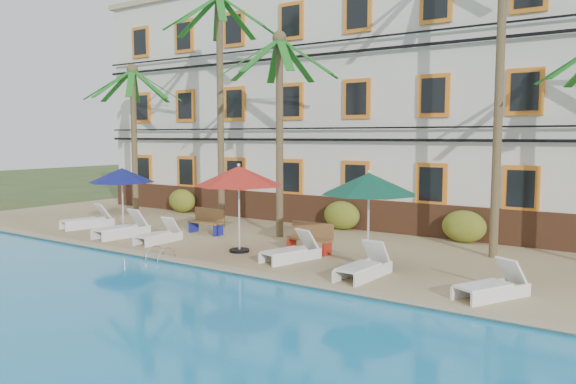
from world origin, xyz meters
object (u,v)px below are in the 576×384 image
Objects in this scene: umbrella_green at (369,184)px; lounger_b at (123,228)px; palm_c at (280,105)px; bench_right at (310,237)px; palm_a at (134,118)px; palm_b at (220,79)px; lounger_d at (292,251)px; pool_ladder at (161,259)px; bench_left at (207,221)px; palm_d at (501,34)px; lounger_f at (492,285)px; lounger_a at (88,220)px; lounger_e at (364,266)px; umbrella_red at (239,176)px; umbrella_blue at (122,176)px; lounger_c at (159,235)px.

umbrella_green is 1.29× the size of lounger_b.
palm_c reaches higher than bench_right.
palm_a is 0.74× the size of palm_b.
lounger_d is at bearing -49.56° from palm_c.
palm_a is 4.52× the size of bench_right.
palm_b is 8.10m from pool_ladder.
lounger_b is at bearing -132.58° from bench_left.
palm_d reaches higher than lounger_f.
lounger_a is 15.71m from lounger_f.
palm_a is 4.44× the size of bench_left.
bench_left is at bearing -169.59° from palm_d.
lounger_e is at bearing 179.61° from lounger_f.
lounger_e reaches higher than lounger_f.
umbrella_green is at bearing -128.58° from palm_d.
palm_a is 9.12× the size of pool_ladder.
umbrella_red is 3.40m from pool_ladder.
palm_a is at bearing 175.48° from palm_b.
palm_b is at bearing 161.50° from lounger_f.
umbrella_blue is 6.24m from umbrella_red.
bench_left is (3.11, 1.31, -1.63)m from umbrella_blue.
umbrella_red is 1.43× the size of lounger_e.
bench_right is at bearing -12.33° from palm_a.
palm_c is at bearing -4.61° from palm_a.
lounger_e is 3.33m from bench_right.
palm_b reaches higher than lounger_f.
umbrella_blue is at bearing 151.58° from pool_ladder.
palm_d is 8.15m from bench_right.
bench_left is at bearing 166.95° from lounger_f.
umbrella_red is 5.11m from lounger_e.
lounger_b reaches higher than lounger_e.
palm_b is at bearing 33.75° from lounger_a.
lounger_a is 9.77m from bench_right.
lounger_a reaches higher than lounger_f.
bench_right is at bearing 146.71° from lounger_e.
umbrella_blue is at bearing 173.69° from lounger_e.
bench_right is at bearing 162.81° from lounger_f.
bench_left is (5.91, -1.69, -3.95)m from palm_a.
lounger_f is (11.31, -3.78, -5.49)m from palm_b.
lounger_a is (-1.66, -0.36, -1.80)m from umbrella_blue.
palm_b reaches higher than lounger_e.
lounger_f is (8.34, -3.54, -4.40)m from palm_c.
lounger_b is (2.74, -0.55, 0.01)m from lounger_a.
palm_c is 3.74m from umbrella_red.
palm_b is 10.49m from lounger_e.
pool_ladder is (1.99, -1.78, -0.27)m from lounger_c.
umbrella_green is at bearing 6.32° from lounger_c.
palm_c is 6.88m from pool_ladder.
palm_b is 3.30× the size of umbrella_red.
lounger_b is at bearing 178.62° from lounger_f.
umbrella_green is at bearing -13.14° from palm_a.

